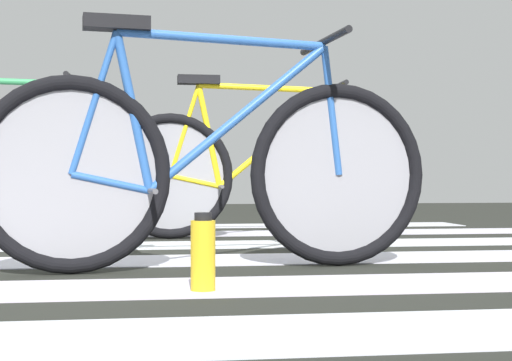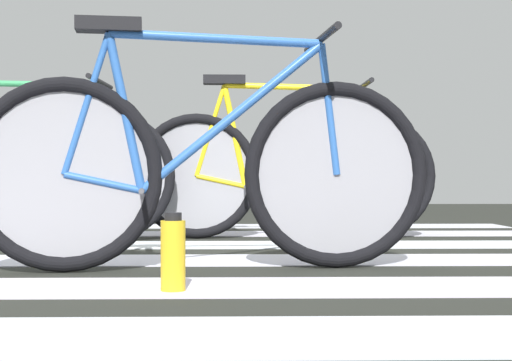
{
  "view_description": "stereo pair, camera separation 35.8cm",
  "coord_description": "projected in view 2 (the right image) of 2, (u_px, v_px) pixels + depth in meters",
  "views": [
    {
      "loc": [
        0.22,
        -3.24,
        0.36
      ],
      "look_at": [
        0.65,
        -0.19,
        0.36
      ],
      "focal_mm": 53.31,
      "sensor_mm": 36.0,
      "label": 1
    },
    {
      "loc": [
        0.58,
        -3.24,
        0.36
      ],
      "look_at": [
        0.65,
        -0.19,
        0.36
      ],
      "focal_mm": 53.31,
      "sensor_mm": 36.0,
      "label": 2
    }
  ],
  "objects": [
    {
      "name": "water_bottle",
      "position": [
        173.0,
        254.0,
        2.29
      ],
      "size": [
        0.08,
        0.08,
        0.24
      ],
      "color": "gold",
      "rests_on": "ground"
    },
    {
      "name": "crosswalk_markings",
      "position": [
        113.0,
        252.0,
        3.52
      ],
      "size": [
        5.48,
        4.24,
        0.0
      ],
      "color": "silver",
      "rests_on": "ground"
    },
    {
      "name": "bicycle_3_of_3",
      "position": [
        285.0,
        171.0,
        4.35
      ],
      "size": [
        1.74,
        0.52,
        0.93
      ],
      "rotation": [
        0.0,
        0.0,
        0.01
      ],
      "color": "black",
      "rests_on": "ground"
    },
    {
      "name": "ground",
      "position": [
        104.0,
        261.0,
        3.23
      ],
      "size": [
        18.0,
        14.0,
        0.02
      ],
      "color": "black"
    },
    {
      "name": "bicycle_2_of_3",
      "position": [
        19.0,
        171.0,
        4.21
      ],
      "size": [
        1.74,
        0.52,
        0.93
      ],
      "rotation": [
        0.0,
        0.0,
        -0.06
      ],
      "color": "black",
      "rests_on": "ground"
    },
    {
      "name": "bicycle_1_of_3",
      "position": [
        203.0,
        167.0,
        2.84
      ],
      "size": [
        1.73,
        0.52,
        0.93
      ],
      "rotation": [
        0.0,
        0.0,
        0.12
      ],
      "color": "black",
      "rests_on": "ground"
    }
  ]
}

